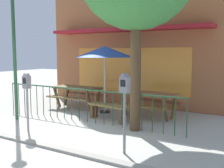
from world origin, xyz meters
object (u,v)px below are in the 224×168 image
(patio_bench, at_px, (108,109))
(parking_meter_near, at_px, (27,86))
(parking_meter_far, at_px, (125,92))
(picnic_table_right, at_px, (148,98))
(street_lamp, at_px, (14,31))
(patio_umbrella, at_px, (105,52))
(picnic_table_left, at_px, (77,91))

(patio_bench, relative_size, parking_meter_near, 0.94)
(parking_meter_far, bearing_deg, parking_meter_near, 177.67)
(picnic_table_right, relative_size, patio_bench, 1.35)
(picnic_table_right, distance_m, street_lamp, 4.54)
(patio_umbrella, bearing_deg, parking_meter_near, -100.30)
(picnic_table_right, height_order, parking_meter_near, parking_meter_near)
(patio_umbrella, distance_m, parking_meter_near, 3.05)
(patio_umbrella, bearing_deg, picnic_table_left, 172.34)
(picnic_table_right, bearing_deg, parking_meter_near, -123.70)
(parking_meter_far, bearing_deg, picnic_table_right, 105.42)
(patio_bench, bearing_deg, patio_umbrella, 126.88)
(parking_meter_near, distance_m, parking_meter_far, 2.91)
(patio_umbrella, xyz_separation_m, parking_meter_near, (-0.52, -2.88, -0.86))
(parking_meter_near, bearing_deg, picnic_table_left, 104.64)
(patio_bench, bearing_deg, street_lamp, -151.87)
(patio_umbrella, height_order, parking_meter_far, patio_umbrella)
(patio_umbrella, relative_size, parking_meter_near, 1.47)
(parking_meter_near, bearing_deg, patio_umbrella, 79.70)
(patio_bench, height_order, parking_meter_near, parking_meter_near)
(picnic_table_left, xyz_separation_m, street_lamp, (-0.47, -2.35, 2.05))
(patio_bench, height_order, street_lamp, street_lamp)
(picnic_table_right, distance_m, parking_meter_near, 3.70)
(picnic_table_right, bearing_deg, picnic_table_left, 179.78)
(picnic_table_right, distance_m, patio_umbrella, 2.08)
(patio_umbrella, height_order, patio_bench, patio_umbrella)
(parking_meter_near, bearing_deg, parking_meter_far, -2.33)
(picnic_table_right, distance_m, patio_bench, 1.37)
(patio_bench, distance_m, parking_meter_far, 2.89)
(picnic_table_left, height_order, picnic_table_right, same)
(patio_bench, bearing_deg, picnic_table_right, 50.47)
(picnic_table_right, bearing_deg, patio_umbrella, -173.68)
(parking_meter_near, distance_m, street_lamp, 2.08)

